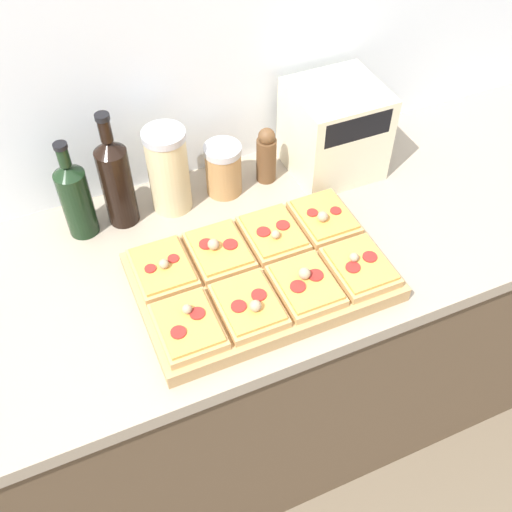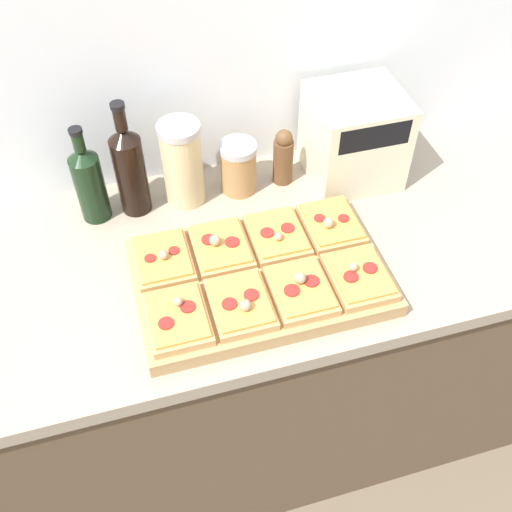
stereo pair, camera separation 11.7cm
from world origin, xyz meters
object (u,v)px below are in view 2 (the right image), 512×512
(grain_jar_tall, at_px, (182,164))
(pepper_mill, at_px, (283,157))
(olive_oil_bottle, at_px, (89,182))
(grain_jar_short, at_px, (238,167))
(toaster_oven, at_px, (354,137))
(cutting_board, at_px, (260,277))
(wine_bottle, at_px, (130,169))

(grain_jar_tall, distance_m, pepper_mill, 0.26)
(olive_oil_bottle, xyz_separation_m, pepper_mill, (0.49, 0.00, -0.03))
(grain_jar_short, distance_m, toaster_oven, 0.30)
(grain_jar_tall, height_order, grain_jar_short, grain_jar_tall)
(pepper_mill, bearing_deg, grain_jar_tall, 180.00)
(grain_jar_tall, bearing_deg, grain_jar_short, 0.00)
(olive_oil_bottle, bearing_deg, cutting_board, -44.65)
(cutting_board, xyz_separation_m, grain_jar_tall, (-0.10, 0.32, 0.09))
(olive_oil_bottle, xyz_separation_m, grain_jar_short, (0.37, 0.00, -0.04))
(cutting_board, bearing_deg, olive_oil_bottle, 135.35)
(cutting_board, bearing_deg, pepper_mill, 64.12)
(wine_bottle, height_order, pepper_mill, wine_bottle)
(grain_jar_tall, height_order, pepper_mill, grain_jar_tall)
(wine_bottle, height_order, grain_jar_short, wine_bottle)
(cutting_board, distance_m, olive_oil_bottle, 0.47)
(wine_bottle, height_order, grain_jar_tall, wine_bottle)
(grain_jar_tall, relative_size, toaster_oven, 0.90)
(grain_jar_tall, height_order, toaster_oven, toaster_oven)
(olive_oil_bottle, height_order, grain_jar_tall, olive_oil_bottle)
(cutting_board, bearing_deg, toaster_oven, 41.66)
(wine_bottle, bearing_deg, grain_jar_short, 0.00)
(pepper_mill, bearing_deg, grain_jar_short, 180.00)
(cutting_board, height_order, toaster_oven, toaster_oven)
(olive_oil_bottle, xyz_separation_m, grain_jar_tall, (0.23, 0.00, 0.01))
(wine_bottle, relative_size, pepper_mill, 1.94)
(olive_oil_bottle, bearing_deg, grain_jar_short, 0.00)
(grain_jar_short, bearing_deg, wine_bottle, 180.00)
(olive_oil_bottle, xyz_separation_m, wine_bottle, (0.10, 0.00, 0.02))
(wine_bottle, xyz_separation_m, pepper_mill, (0.39, 0.00, -0.05))
(wine_bottle, bearing_deg, toaster_oven, -2.38)
(pepper_mill, bearing_deg, cutting_board, -115.88)
(pepper_mill, xyz_separation_m, toaster_oven, (0.18, -0.02, 0.04))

